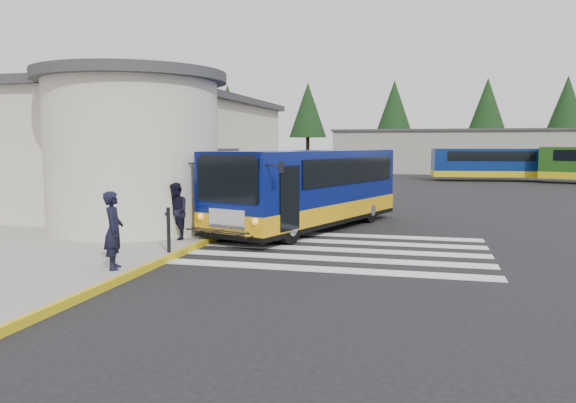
% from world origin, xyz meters
% --- Properties ---
extents(ground, '(140.00, 140.00, 0.00)m').
position_xyz_m(ground, '(0.00, 0.00, 0.00)').
color(ground, black).
rests_on(ground, ground).
extents(sidewalk, '(10.00, 34.00, 0.15)m').
position_xyz_m(sidewalk, '(-9.00, 4.00, 0.07)').
color(sidewalk, gray).
rests_on(sidewalk, ground).
extents(curb_strip, '(0.12, 34.00, 0.16)m').
position_xyz_m(curb_strip, '(-4.05, 4.00, 0.08)').
color(curb_strip, gold).
rests_on(curb_strip, ground).
extents(station_building, '(12.70, 18.70, 4.80)m').
position_xyz_m(station_building, '(-10.84, 6.91, 2.57)').
color(station_building, '#BAB29D').
rests_on(station_building, ground).
extents(crosswalk, '(8.00, 5.35, 0.01)m').
position_xyz_m(crosswalk, '(-0.50, -0.80, 0.01)').
color(crosswalk, silver).
rests_on(crosswalk, ground).
extents(depot_building, '(26.40, 8.40, 4.20)m').
position_xyz_m(depot_building, '(6.00, 42.00, 2.11)').
color(depot_building, gray).
rests_on(depot_building, ground).
extents(tree_line, '(58.40, 4.40, 10.00)m').
position_xyz_m(tree_line, '(6.29, 50.00, 6.77)').
color(tree_line, black).
rests_on(tree_line, ground).
extents(transit_bus, '(5.44, 9.34, 2.57)m').
position_xyz_m(transit_bus, '(-1.90, 2.68, 1.23)').
color(transit_bus, '#08125D').
rests_on(transit_bus, ground).
extents(pedestrian_a, '(0.60, 0.71, 1.65)m').
position_xyz_m(pedestrian_a, '(-4.50, -4.85, 0.97)').
color(pedestrian_a, black).
rests_on(pedestrian_a, sidewalk).
extents(pedestrian_b, '(0.97, 0.97, 1.58)m').
position_xyz_m(pedestrian_b, '(-4.83, -1.14, 0.94)').
color(pedestrian_b, black).
rests_on(pedestrian_b, sidewalk).
extents(bollard, '(0.09, 0.09, 1.10)m').
position_xyz_m(bollard, '(-4.20, -2.90, 0.70)').
color(bollard, black).
rests_on(bollard, sidewalk).
extents(far_bus_a, '(8.41, 3.25, 2.11)m').
position_xyz_m(far_bus_a, '(6.29, 29.85, 1.37)').
color(far_bus_a, navy).
rests_on(far_bus_a, ground).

